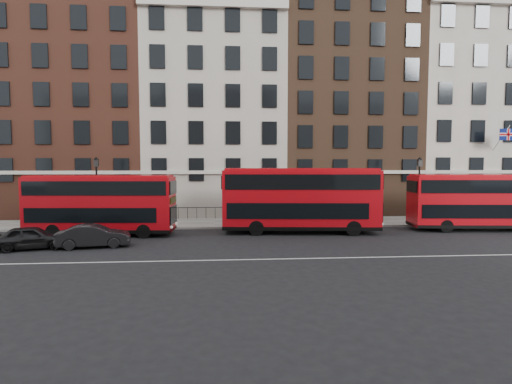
{
  "coord_description": "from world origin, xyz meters",
  "views": [
    {
      "loc": [
        0.87,
        -22.2,
        4.91
      ],
      "look_at": [
        2.99,
        5.0,
        3.0
      ],
      "focal_mm": 28.0,
      "sensor_mm": 36.0,
      "label": 1
    }
  ],
  "objects": [
    {
      "name": "bus_d",
      "position": [
        19.53,
        5.76,
        2.23
      ],
      "size": [
        10.05,
        3.25,
        4.15
      ],
      "rotation": [
        0.0,
        0.0,
        -0.09
      ],
      "color": "#B40911",
      "rests_on": "ground"
    },
    {
      "name": "building_terrace",
      "position": [
        -0.31,
        17.88,
        10.24
      ],
      "size": [
        64.0,
        11.95,
        22.0
      ],
      "color": "#AEA996",
      "rests_on": "ground"
    },
    {
      "name": "pavement",
      "position": [
        0.0,
        10.5,
        0.07
      ],
      "size": [
        80.0,
        5.0,
        0.15
      ],
      "primitive_type": "cube",
      "color": "gray",
      "rests_on": "ground"
    },
    {
      "name": "lamp_post_right",
      "position": [
        16.3,
        8.42,
        3.08
      ],
      "size": [
        0.44,
        0.44,
        5.33
      ],
      "color": "black",
      "rests_on": "pavement"
    },
    {
      "name": "car_front",
      "position": [
        -6.87,
        1.78,
        0.68
      ],
      "size": [
        4.29,
        2.13,
        1.35
      ],
      "primitive_type": "imported",
      "rotation": [
        0.0,
        0.0,
        1.75
      ],
      "color": "black",
      "rests_on": "ground"
    },
    {
      "name": "iron_railings",
      "position": [
        0.0,
        12.7,
        0.65
      ],
      "size": [
        6.6,
        0.06,
        1.0
      ],
      "primitive_type": null,
      "color": "black",
      "rests_on": "pavement"
    },
    {
      "name": "bus_b",
      "position": [
        -7.65,
        5.76,
        2.23
      ],
      "size": [
        10.04,
        3.11,
        4.16
      ],
      "rotation": [
        0.0,
        0.0,
        -0.07
      ],
      "color": "#B40911",
      "rests_on": "ground"
    },
    {
      "name": "car_rear",
      "position": [
        -10.28,
        1.51,
        0.68
      ],
      "size": [
        4.28,
        2.59,
        1.36
      ],
      "primitive_type": "imported",
      "rotation": [
        0.0,
        0.0,
        1.83
      ],
      "color": "black",
      "rests_on": "ground"
    },
    {
      "name": "kerb",
      "position": [
        0.0,
        8.0,
        0.08
      ],
      "size": [
        80.0,
        0.3,
        0.16
      ],
      "primitive_type": "cube",
      "color": "gray",
      "rests_on": "ground"
    },
    {
      "name": "road_centre_line",
      "position": [
        0.0,
        -2.0,
        0.01
      ],
      "size": [
        70.0,
        0.12,
        0.01
      ],
      "primitive_type": "cube",
      "color": "white",
      "rests_on": "ground"
    },
    {
      "name": "bus_c",
      "position": [
        6.2,
        5.76,
        2.48
      ],
      "size": [
        11.2,
        3.7,
        4.62
      ],
      "rotation": [
        0.0,
        0.0,
        -0.1
      ],
      "color": "#B40911",
      "rests_on": "ground"
    },
    {
      "name": "ground",
      "position": [
        0.0,
        0.0,
        0.0
      ],
      "size": [
        120.0,
        120.0,
        0.0
      ],
      "primitive_type": "plane",
      "color": "black",
      "rests_on": "ground"
    },
    {
      "name": "lamp_post_left",
      "position": [
        -8.85,
        8.92,
        3.08
      ],
      "size": [
        0.44,
        0.44,
        5.33
      ],
      "color": "black",
      "rests_on": "pavement"
    }
  ]
}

